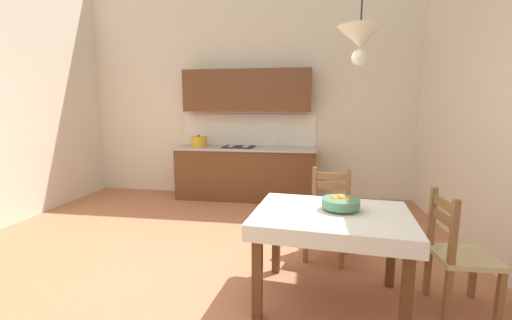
{
  "coord_description": "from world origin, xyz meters",
  "views": [
    {
      "loc": [
        1.07,
        -2.81,
        1.56
      ],
      "look_at": [
        0.48,
        0.96,
        0.96
      ],
      "focal_mm": 23.15,
      "sensor_mm": 36.0,
      "label": 1
    }
  ],
  "objects_px": {
    "fruit_bowl": "(340,203)",
    "dining_chair_kitchen_side": "(328,216)",
    "pendant_lamp": "(360,38)",
    "dining_chair_window_side": "(458,255)",
    "dining_table": "(331,229)",
    "kitchen_cabinetry": "(246,149)"
  },
  "relations": [
    {
      "from": "kitchen_cabinetry",
      "to": "dining_table",
      "type": "xyz_separation_m",
      "value": [
        1.25,
        -2.97,
        -0.24
      ]
    },
    {
      "from": "dining_chair_window_side",
      "to": "pendant_lamp",
      "type": "bearing_deg",
      "value": -170.31
    },
    {
      "from": "fruit_bowl",
      "to": "pendant_lamp",
      "type": "height_order",
      "value": "pendant_lamp"
    },
    {
      "from": "dining_chair_window_side",
      "to": "fruit_bowl",
      "type": "height_order",
      "value": "dining_chair_window_side"
    },
    {
      "from": "dining_table",
      "to": "dining_chair_kitchen_side",
      "type": "xyz_separation_m",
      "value": [
        0.03,
        0.83,
        -0.17
      ]
    },
    {
      "from": "dining_chair_window_side",
      "to": "dining_chair_kitchen_side",
      "type": "distance_m",
      "value": 1.22
    },
    {
      "from": "dining_table",
      "to": "dining_chair_kitchen_side",
      "type": "bearing_deg",
      "value": 88.0
    },
    {
      "from": "kitchen_cabinetry",
      "to": "fruit_bowl",
      "type": "height_order",
      "value": "kitchen_cabinetry"
    },
    {
      "from": "pendant_lamp",
      "to": "dining_chair_window_side",
      "type": "bearing_deg",
      "value": 9.69
    },
    {
      "from": "dining_table",
      "to": "fruit_bowl",
      "type": "bearing_deg",
      "value": 42.26
    },
    {
      "from": "dining_chair_kitchen_side",
      "to": "fruit_bowl",
      "type": "distance_m",
      "value": 0.86
    },
    {
      "from": "fruit_bowl",
      "to": "pendant_lamp",
      "type": "distance_m",
      "value": 1.24
    },
    {
      "from": "dining_chair_window_side",
      "to": "fruit_bowl",
      "type": "xyz_separation_m",
      "value": [
        -0.9,
        0.01,
        0.37
      ]
    },
    {
      "from": "dining_chair_window_side",
      "to": "dining_table",
      "type": "bearing_deg",
      "value": -176.96
    },
    {
      "from": "fruit_bowl",
      "to": "dining_chair_kitchen_side",
      "type": "bearing_deg",
      "value": 93.11
    },
    {
      "from": "dining_chair_window_side",
      "to": "fruit_bowl",
      "type": "bearing_deg",
      "value": 179.16
    },
    {
      "from": "dining_table",
      "to": "fruit_bowl",
      "type": "xyz_separation_m",
      "value": [
        0.07,
        0.06,
        0.2
      ]
    },
    {
      "from": "dining_table",
      "to": "dining_chair_window_side",
      "type": "distance_m",
      "value": 0.99
    },
    {
      "from": "dining_table",
      "to": "dining_chair_kitchen_side",
      "type": "distance_m",
      "value": 0.85
    },
    {
      "from": "dining_chair_window_side",
      "to": "pendant_lamp",
      "type": "distance_m",
      "value": 1.81
    },
    {
      "from": "pendant_lamp",
      "to": "kitchen_cabinetry",
      "type": "bearing_deg",
      "value": 114.41
    },
    {
      "from": "dining_table",
      "to": "kitchen_cabinetry",
      "type": "bearing_deg",
      "value": 112.77
    }
  ]
}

